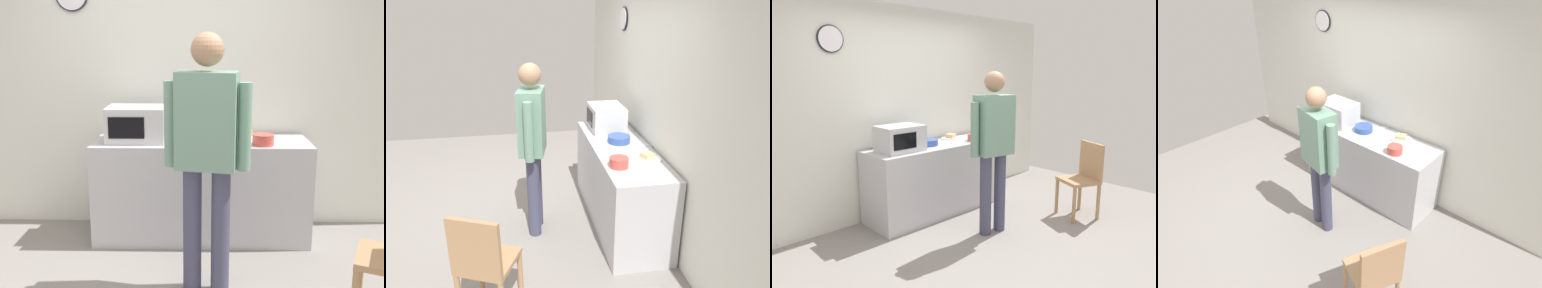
% 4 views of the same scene
% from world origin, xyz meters
% --- Properties ---
extents(ground_plane, '(6.00, 6.00, 0.00)m').
position_xyz_m(ground_plane, '(0.00, 0.00, 0.00)').
color(ground_plane, gray).
extents(back_wall, '(5.40, 0.13, 2.60)m').
position_xyz_m(back_wall, '(-0.00, 1.60, 1.30)').
color(back_wall, silver).
rests_on(back_wall, ground_plane).
extents(kitchen_counter, '(1.88, 0.62, 0.89)m').
position_xyz_m(kitchen_counter, '(0.22, 1.22, 0.45)').
color(kitchen_counter, '#B7B7BC').
rests_on(kitchen_counter, ground_plane).
extents(microwave, '(0.50, 0.39, 0.30)m').
position_xyz_m(microwave, '(-0.35, 1.19, 1.04)').
color(microwave, silver).
rests_on(microwave, kitchen_counter).
extents(sandwich_plate, '(0.28, 0.28, 0.07)m').
position_xyz_m(sandwich_plate, '(0.61, 1.37, 0.91)').
color(sandwich_plate, white).
rests_on(sandwich_plate, kitchen_counter).
extents(salad_bowl, '(0.25, 0.25, 0.07)m').
position_xyz_m(salad_bowl, '(0.10, 1.23, 0.93)').
color(salad_bowl, '#33519E').
rests_on(salad_bowl, kitchen_counter).
extents(cereal_bowl, '(0.18, 0.18, 0.09)m').
position_xyz_m(cereal_bowl, '(0.74, 1.05, 0.94)').
color(cereal_bowl, '#C64C42').
rests_on(cereal_bowl, kitchen_counter).
extents(fork_utensil, '(0.12, 0.15, 0.01)m').
position_xyz_m(fork_utensil, '(0.40, 1.14, 0.90)').
color(fork_utensil, silver).
rests_on(fork_utensil, kitchen_counter).
extents(spoon_utensil, '(0.10, 0.16, 0.01)m').
position_xyz_m(spoon_utensil, '(0.26, 1.48, 0.90)').
color(spoon_utensil, silver).
rests_on(spoon_utensil, kitchen_counter).
extents(person_standing, '(0.58, 0.31, 1.81)m').
position_xyz_m(person_standing, '(0.26, 0.28, 1.06)').
color(person_standing, '#41435C').
rests_on(person_standing, ground_plane).
extents(wooden_chair, '(0.53, 0.53, 0.94)m').
position_xyz_m(wooden_chair, '(1.44, -0.19, 0.52)').
color(wooden_chair, '#A87F56').
rests_on(wooden_chair, ground_plane).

